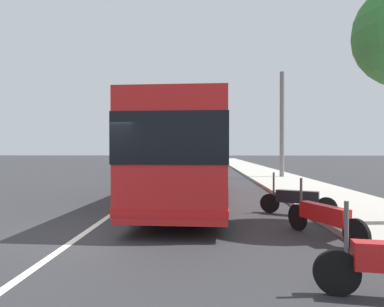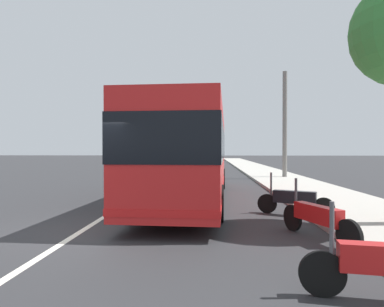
{
  "view_description": "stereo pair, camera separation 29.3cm",
  "coord_description": "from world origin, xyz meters",
  "px_view_note": "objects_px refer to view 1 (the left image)",
  "views": [
    {
      "loc": [
        -7.61,
        -2.75,
        1.92
      ],
      "look_at": [
        6.88,
        -2.23,
        1.77
      ],
      "focal_mm": 31.11,
      "sensor_mm": 36.0,
      "label": 1
    },
    {
      "loc": [
        -7.59,
        -3.04,
        1.92
      ],
      "look_at": [
        6.88,
        -2.23,
        1.77
      ],
      "focal_mm": 31.11,
      "sensor_mm": 36.0,
      "label": 2
    }
  ],
  "objects_px": {
    "motorcycle_by_tree": "(297,199)",
    "utility_pole": "(282,125)",
    "motorcycle_nearest_curb": "(323,217)",
    "car_ahead_same_lane": "(148,163)",
    "car_behind_bus": "(200,159)",
    "car_oncoming": "(173,158)",
    "coach_bus": "(192,152)",
    "car_side_street": "(204,162)"
  },
  "relations": [
    {
      "from": "motorcycle_nearest_curb",
      "to": "car_oncoming",
      "type": "height_order",
      "value": "car_oncoming"
    },
    {
      "from": "car_oncoming",
      "to": "utility_pole",
      "type": "distance_m",
      "value": 29.06
    },
    {
      "from": "motorcycle_by_tree",
      "to": "car_behind_bus",
      "type": "bearing_deg",
      "value": -59.62
    },
    {
      "from": "motorcycle_nearest_curb",
      "to": "car_side_street",
      "type": "relative_size",
      "value": 0.54
    },
    {
      "from": "car_side_street",
      "to": "car_ahead_same_lane",
      "type": "bearing_deg",
      "value": 129.98
    },
    {
      "from": "utility_pole",
      "to": "car_oncoming",
      "type": "bearing_deg",
      "value": 20.03
    },
    {
      "from": "motorcycle_by_tree",
      "to": "car_oncoming",
      "type": "xyz_separation_m",
      "value": [
        39.79,
        7.4,
        0.23
      ]
    },
    {
      "from": "coach_bus",
      "to": "utility_pole",
      "type": "xyz_separation_m",
      "value": [
        9.78,
        -5.68,
        1.73
      ]
    },
    {
      "from": "coach_bus",
      "to": "utility_pole",
      "type": "height_order",
      "value": "utility_pole"
    },
    {
      "from": "car_side_street",
      "to": "car_behind_bus",
      "type": "relative_size",
      "value": 0.89
    },
    {
      "from": "car_oncoming",
      "to": "motorcycle_by_tree",
      "type": "bearing_deg",
      "value": 13.79
    },
    {
      "from": "motorcycle_nearest_curb",
      "to": "car_ahead_same_lane",
      "type": "distance_m",
      "value": 23.26
    },
    {
      "from": "motorcycle_nearest_curb",
      "to": "motorcycle_by_tree",
      "type": "distance_m",
      "value": 2.66
    },
    {
      "from": "coach_bus",
      "to": "motorcycle_by_tree",
      "type": "bearing_deg",
      "value": -129.19
    },
    {
      "from": "car_ahead_same_lane",
      "to": "car_behind_bus",
      "type": "bearing_deg",
      "value": 161.14
    },
    {
      "from": "car_oncoming",
      "to": "utility_pole",
      "type": "height_order",
      "value": "utility_pole"
    },
    {
      "from": "car_oncoming",
      "to": "car_behind_bus",
      "type": "distance_m",
      "value": 5.77
    },
    {
      "from": "motorcycle_by_tree",
      "to": "car_side_street",
      "type": "xyz_separation_m",
      "value": [
        23.88,
        2.73,
        0.28
      ]
    },
    {
      "from": "motorcycle_by_tree",
      "to": "car_oncoming",
      "type": "relative_size",
      "value": 0.47
    },
    {
      "from": "car_side_street",
      "to": "car_behind_bus",
      "type": "bearing_deg",
      "value": -0.29
    },
    {
      "from": "car_ahead_same_lane",
      "to": "car_side_street",
      "type": "relative_size",
      "value": 1.1
    },
    {
      "from": "car_behind_bus",
      "to": "motorcycle_by_tree",
      "type": "bearing_deg",
      "value": -172.29
    },
    {
      "from": "car_ahead_same_lane",
      "to": "car_behind_bus",
      "type": "height_order",
      "value": "car_ahead_same_lane"
    },
    {
      "from": "car_ahead_same_lane",
      "to": "coach_bus",
      "type": "bearing_deg",
      "value": 11.36
    },
    {
      "from": "motorcycle_by_tree",
      "to": "car_oncoming",
      "type": "height_order",
      "value": "car_oncoming"
    },
    {
      "from": "motorcycle_by_tree",
      "to": "utility_pole",
      "type": "xyz_separation_m",
      "value": [
        12.63,
        -2.5,
        3.11
      ]
    },
    {
      "from": "motorcycle_nearest_curb",
      "to": "car_behind_bus",
      "type": "relative_size",
      "value": 0.48
    },
    {
      "from": "car_behind_bus",
      "to": "car_oncoming",
      "type": "bearing_deg",
      "value": 49.11
    },
    {
      "from": "car_oncoming",
      "to": "car_side_street",
      "type": "distance_m",
      "value": 16.58
    },
    {
      "from": "car_oncoming",
      "to": "car_ahead_same_lane",
      "type": "bearing_deg",
      "value": 2.56
    },
    {
      "from": "motorcycle_nearest_curb",
      "to": "car_ahead_same_lane",
      "type": "height_order",
      "value": "car_ahead_same_lane"
    },
    {
      "from": "motorcycle_nearest_curb",
      "to": "car_side_street",
      "type": "bearing_deg",
      "value": -16.44
    },
    {
      "from": "motorcycle_nearest_curb",
      "to": "car_behind_bus",
      "type": "distance_m",
      "value": 38.6
    },
    {
      "from": "motorcycle_nearest_curb",
      "to": "utility_pole",
      "type": "height_order",
      "value": "utility_pole"
    },
    {
      "from": "car_behind_bus",
      "to": "utility_pole",
      "type": "xyz_separation_m",
      "value": [
        -23.19,
        -5.71,
        2.87
      ]
    },
    {
      "from": "car_behind_bus",
      "to": "utility_pole",
      "type": "relative_size",
      "value": 0.65
    },
    {
      "from": "car_behind_bus",
      "to": "motorcycle_nearest_curb",
      "type": "bearing_deg",
      "value": -172.9
    },
    {
      "from": "motorcycle_by_tree",
      "to": "car_side_street",
      "type": "height_order",
      "value": "car_side_street"
    },
    {
      "from": "motorcycle_nearest_curb",
      "to": "motorcycle_by_tree",
      "type": "bearing_deg",
      "value": -25.65
    },
    {
      "from": "coach_bus",
      "to": "motorcycle_by_tree",
      "type": "relative_size",
      "value": 5.91
    },
    {
      "from": "car_ahead_same_lane",
      "to": "car_side_street",
      "type": "xyz_separation_m",
      "value": [
        4.52,
        -4.92,
        -0.0
      ]
    },
    {
      "from": "car_side_street",
      "to": "motorcycle_by_tree",
      "type": "bearing_deg",
      "value": -176.07
    }
  ]
}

